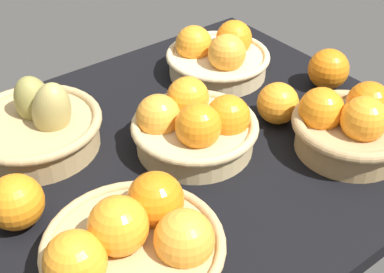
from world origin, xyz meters
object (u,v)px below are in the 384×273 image
basket_center (194,125)px  loose_orange_back_gap (278,103)px  basket_near_left (218,56)px  basket_far_left (351,125)px  basket_near_right_pears (37,126)px  loose_orange_side_gap (16,203)px  basket_far_right (134,244)px  loose_orange_front_gap (329,69)px

basket_center → loose_orange_back_gap: basket_center is taller
basket_center → basket_near_left: bearing=-139.1°
basket_far_left → basket_center: size_ratio=0.93×
basket_near_left → basket_center: bearing=40.9°
basket_near_left → basket_near_right_pears: (41.17, 0.40, 0.08)cm
basket_far_left → loose_orange_side_gap: (52.80, -17.60, -0.63)cm
loose_orange_side_gap → basket_far_left: bearing=161.6°
basket_far_right → basket_near_right_pears: (-1.34, -33.00, 0.00)cm
basket_center → loose_orange_back_gap: (-16.98, 3.37, -0.48)cm
loose_orange_front_gap → basket_far_left: bearing=50.8°
loose_orange_front_gap → loose_orange_back_gap: bearing=8.3°
basket_near_right_pears → loose_orange_front_gap: 58.04cm
basket_near_left → loose_orange_back_gap: 20.66cm
basket_far_right → loose_orange_side_gap: bearing=-61.8°
basket_near_left → loose_orange_front_gap: (-14.14, 18.01, 0.02)cm
basket_center → basket_near_right_pears: bearing=-37.9°
basket_near_left → loose_orange_side_gap: size_ratio=2.63×
basket_near_right_pears → loose_orange_front_gap: (-55.31, 17.61, -0.06)cm
basket_far_right → loose_orange_front_gap: size_ratio=2.97×
basket_far_left → basket_near_left: basket_far_left is taller
basket_far_right → basket_near_left: bearing=-141.8°
basket_far_right → basket_far_left: (-43.66, 0.53, 0.59)cm
basket_far_right → basket_center: (-22.78, -16.31, 0.18)cm
basket_far_left → basket_near_right_pears: (42.32, -33.54, -0.59)cm
basket_near_left → loose_orange_back_gap: (2.74, 20.47, -0.23)cm
basket_far_right → loose_orange_back_gap: basket_far_right is taller
basket_center → loose_orange_side_gap: bearing=-1.4°
basket_center → loose_orange_side_gap: (31.93, -0.76, -0.22)cm
basket_center → basket_near_right_pears: 27.18cm
loose_orange_side_gap → basket_near_left: bearing=-162.5°
basket_near_left → basket_center: 26.10cm
loose_orange_back_gap → loose_orange_front_gap: bearing=-171.7°
basket_far_right → basket_near_left: (-42.50, -33.41, -0.07)cm
basket_near_left → loose_orange_front_gap: bearing=128.1°
basket_far_left → basket_near_right_pears: 54.00cm
basket_far_right → loose_orange_back_gap: (-39.76, -12.93, -0.30)cm
loose_orange_back_gap → basket_far_right: bearing=18.0°
basket_near_left → basket_center: same height
basket_far_left → loose_orange_back_gap: size_ratio=2.64×
basket_near_left → loose_orange_side_gap: 54.17cm
basket_near_right_pears → loose_orange_back_gap: 43.35cm
basket_far_right → loose_orange_back_gap: size_ratio=3.16×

